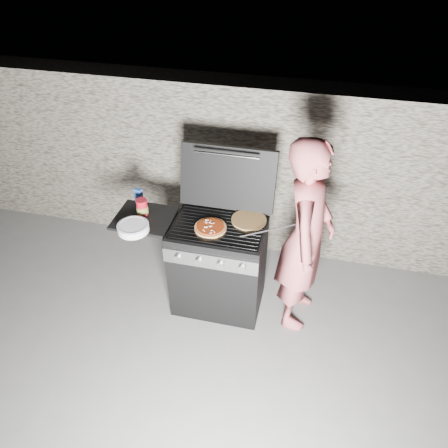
% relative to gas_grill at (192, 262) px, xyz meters
% --- Properties ---
extents(ground, '(50.00, 50.00, 0.00)m').
position_rel_gas_grill_xyz_m(ground, '(0.25, 0.00, -0.46)').
color(ground, '#605E5D').
extents(stone_wall, '(8.00, 0.35, 1.80)m').
position_rel_gas_grill_xyz_m(stone_wall, '(0.25, 1.05, 0.44)').
color(stone_wall, gray).
rests_on(stone_wall, ground).
extents(gas_grill, '(1.34, 0.79, 0.91)m').
position_rel_gas_grill_xyz_m(gas_grill, '(0.00, 0.00, 0.00)').
color(gas_grill, black).
rests_on(gas_grill, ground).
extents(pizza_topped, '(0.27, 0.27, 0.03)m').
position_rel_gas_grill_xyz_m(pizza_topped, '(0.19, -0.04, 0.47)').
color(pizza_topped, gold).
rests_on(pizza_topped, gas_grill).
extents(pizza_plain, '(0.35, 0.35, 0.02)m').
position_rel_gas_grill_xyz_m(pizza_plain, '(0.49, 0.15, 0.46)').
color(pizza_plain, tan).
rests_on(pizza_plain, gas_grill).
extents(sauce_jar, '(0.10, 0.10, 0.15)m').
position_rel_gas_grill_xyz_m(sauce_jar, '(-0.44, 0.04, 0.52)').
color(sauce_jar, '#A4101E').
rests_on(sauce_jar, gas_grill).
extents(blue_carton, '(0.08, 0.06, 0.15)m').
position_rel_gas_grill_xyz_m(blue_carton, '(-0.54, 0.19, 0.52)').
color(blue_carton, blue).
rests_on(blue_carton, gas_grill).
extents(plate_stack, '(0.34, 0.34, 0.06)m').
position_rel_gas_grill_xyz_m(plate_stack, '(-0.43, -0.20, 0.48)').
color(plate_stack, white).
rests_on(plate_stack, gas_grill).
extents(person, '(0.48, 0.69, 1.80)m').
position_rel_gas_grill_xyz_m(person, '(0.98, 0.04, 0.44)').
color(person, '#BE585B').
rests_on(person, ground).
extents(tongs, '(0.47, 0.19, 0.10)m').
position_rel_gas_grill_xyz_m(tongs, '(0.69, 0.00, 0.51)').
color(tongs, black).
rests_on(tongs, gas_grill).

